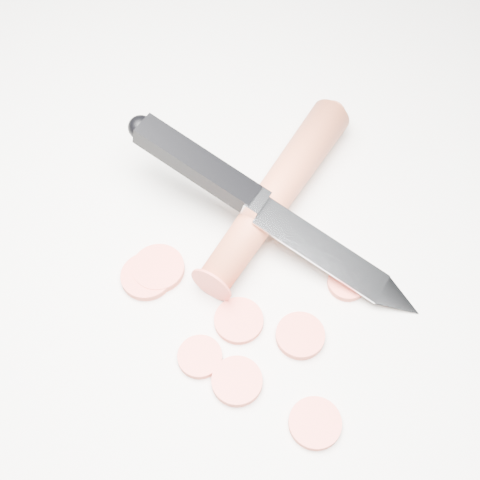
# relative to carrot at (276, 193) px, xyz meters

# --- Properties ---
(ground) EXTENTS (2.40, 2.40, 0.00)m
(ground) POSITION_rel_carrot_xyz_m (0.00, -0.05, -0.02)
(ground) COLOR silver
(ground) RESTS_ON ground
(carrot) EXTENTS (0.10, 0.19, 0.03)m
(carrot) POSITION_rel_carrot_xyz_m (0.00, 0.00, 0.00)
(carrot) COLOR #C65331
(carrot) RESTS_ON ground
(carrot_slice_0) EXTENTS (0.03, 0.03, 0.01)m
(carrot_slice_0) POSITION_rel_carrot_xyz_m (-0.03, -0.14, -0.01)
(carrot_slice_0) COLOR #EA5240
(carrot_slice_0) RESTS_ON ground
(carrot_slice_1) EXTENTS (0.04, 0.04, 0.01)m
(carrot_slice_1) POSITION_rel_carrot_xyz_m (-0.01, -0.11, -0.01)
(carrot_slice_1) COLOR #EA5240
(carrot_slice_1) RESTS_ON ground
(carrot_slice_2) EXTENTS (0.04, 0.04, 0.01)m
(carrot_slice_2) POSITION_rel_carrot_xyz_m (0.04, -0.11, -0.01)
(carrot_slice_2) COLOR #EA5240
(carrot_slice_2) RESTS_ON ground
(carrot_slice_3) EXTENTS (0.04, 0.04, 0.01)m
(carrot_slice_3) POSITION_rel_carrot_xyz_m (-0.00, -0.16, -0.01)
(carrot_slice_3) COLOR #EA5240
(carrot_slice_3) RESTS_ON ground
(carrot_slice_4) EXTENTS (0.03, 0.03, 0.01)m
(carrot_slice_4) POSITION_rel_carrot_xyz_m (0.07, -0.06, -0.01)
(carrot_slice_4) COLOR #EA5240
(carrot_slice_4) RESTS_ON ground
(carrot_slice_5) EXTENTS (0.04, 0.04, 0.01)m
(carrot_slice_5) POSITION_rel_carrot_xyz_m (-0.08, -0.08, -0.01)
(carrot_slice_5) COLOR #EA5240
(carrot_slice_5) RESTS_ON ground
(carrot_slice_6) EXTENTS (0.04, 0.04, 0.01)m
(carrot_slice_6) POSITION_rel_carrot_xyz_m (0.06, -0.18, -0.01)
(carrot_slice_6) COLOR #EA5240
(carrot_slice_6) RESTS_ON ground
(carrot_slice_7) EXTENTS (0.04, 0.04, 0.01)m
(carrot_slice_7) POSITION_rel_carrot_xyz_m (-0.09, -0.09, -0.01)
(carrot_slice_7) COLOR #EA5240
(carrot_slice_7) RESTS_ON ground
(kitchen_knife) EXTENTS (0.26, 0.12, 0.07)m
(kitchen_knife) POSITION_rel_carrot_xyz_m (0.00, -0.03, 0.02)
(kitchen_knife) COLOR silver
(kitchen_knife) RESTS_ON ground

